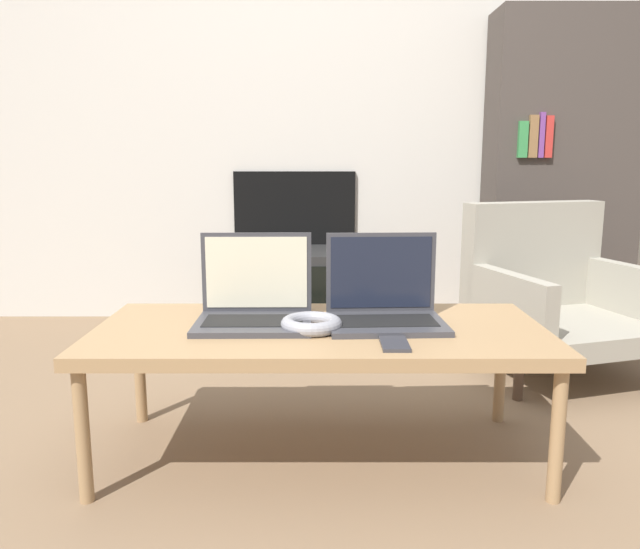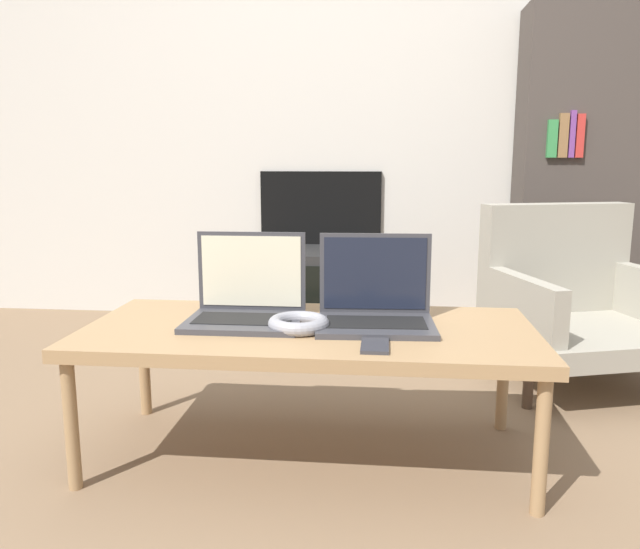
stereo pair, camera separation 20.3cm
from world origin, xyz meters
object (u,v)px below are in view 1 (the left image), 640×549
Objects in this scene: phone at (393,343)px; tv at (294,290)px; armchair at (553,293)px; laptop_left at (255,304)px; headphones at (311,324)px; laptop_right at (384,304)px.

tv is (-0.32, 1.57, -0.19)m from phone.
laptop_left is at bearing -164.43° from armchair.
laptop_left is 0.19m from headphones.
phone is at bearing -78.33° from tv.
laptop_left is 1.94× the size of headphones.
headphones is at bearing -156.99° from armchair.
armchair is (1.08, -0.63, 0.12)m from tv.
headphones reaches higher than phone.
laptop_right is 2.31× the size of phone.
headphones is 1.27m from armchair.
laptop_left is 0.43× the size of armchair.
headphones is 0.22× the size of armchair.
armchair is at bearing 40.72° from laptop_right.
laptop_left is at bearing 151.38° from headphones.
laptop_right reaches higher than headphones.
laptop_left is 0.97× the size of laptop_right.
laptop_right is 0.23m from headphones.
laptop_left is at bearing 149.97° from phone.
armchair is (0.76, 0.72, -0.12)m from laptop_right.
laptop_left is 0.37m from laptop_right.
laptop_left is 1.37m from tv.
armchair is at bearing 51.20° from phone.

